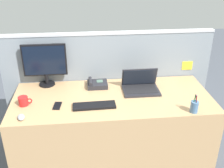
% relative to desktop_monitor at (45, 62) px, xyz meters
% --- Properties ---
extents(ground_plane, '(10.00, 10.00, 0.00)m').
position_rel_desktop_monitor_xyz_m(ground_plane, '(0.67, -0.36, -1.00)').
color(ground_plane, '#4C515B').
extents(desk, '(1.97, 0.83, 0.74)m').
position_rel_desktop_monitor_xyz_m(desk, '(0.67, -0.36, -0.63)').
color(desk, tan).
rests_on(desk, ground_plane).
extents(cubicle_divider, '(2.32, 0.08, 1.28)m').
position_rel_desktop_monitor_xyz_m(cubicle_divider, '(0.67, 0.10, -0.36)').
color(cubicle_divider, gray).
rests_on(cubicle_divider, ground_plane).
extents(desktop_monitor, '(0.45, 0.17, 0.45)m').
position_rel_desktop_monitor_xyz_m(desktop_monitor, '(0.00, 0.00, 0.00)').
color(desktop_monitor, black).
rests_on(desktop_monitor, desk).
extents(laptop, '(0.37, 0.27, 0.22)m').
position_rel_desktop_monitor_xyz_m(laptop, '(0.98, -0.23, -0.21)').
color(laptop, '#232328').
rests_on(laptop, desk).
extents(desk_phone, '(0.21, 0.18, 0.09)m').
position_rel_desktop_monitor_xyz_m(desk_phone, '(0.53, -0.11, -0.23)').
color(desk_phone, '#232328').
rests_on(desk_phone, desk).
extents(keyboard_main, '(0.40, 0.14, 0.02)m').
position_rel_desktop_monitor_xyz_m(keyboard_main, '(0.49, -0.52, -0.25)').
color(keyboard_main, black).
rests_on(keyboard_main, desk).
extents(computer_mouse_right_hand, '(0.08, 0.11, 0.03)m').
position_rel_desktop_monitor_xyz_m(computer_mouse_right_hand, '(-0.15, -0.66, -0.24)').
color(computer_mouse_right_hand, '#9EA0A8').
rests_on(computer_mouse_right_hand, desk).
extents(pen_cup, '(0.07, 0.07, 0.18)m').
position_rel_desktop_monitor_xyz_m(pen_cup, '(1.37, -0.71, -0.20)').
color(pen_cup, '#4C7093').
rests_on(pen_cup, desk).
extents(cell_phone_black_slab, '(0.08, 0.14, 0.01)m').
position_rel_desktop_monitor_xyz_m(cell_phone_black_slab, '(0.14, -0.48, -0.25)').
color(cell_phone_black_slab, black).
rests_on(cell_phone_black_slab, desk).
extents(coffee_mug, '(0.13, 0.09, 0.09)m').
position_rel_desktop_monitor_xyz_m(coffee_mug, '(-0.17, -0.42, -0.21)').
color(coffee_mug, red).
rests_on(coffee_mug, desk).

